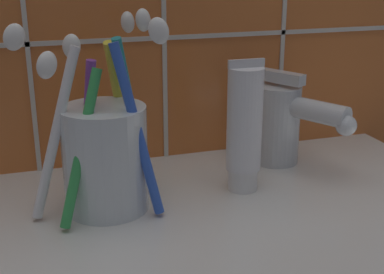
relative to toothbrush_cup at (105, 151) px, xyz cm
name	(u,v)px	position (x,y,z in cm)	size (l,w,h in cm)	color
sink_counter	(192,221)	(7.28, -3.50, -6.65)	(57.92, 30.61, 2.00)	silver
toothbrush_cup	(105,151)	(0.00, 0.00, 0.00)	(13.98, 13.41, 18.11)	silver
toothpaste_tube	(244,127)	(13.73, -0.08, 0.91)	(3.65, 3.48, 13.30)	white
sink_faucet	(284,121)	(20.75, 5.13, -0.59)	(7.68, 11.54, 10.51)	silver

